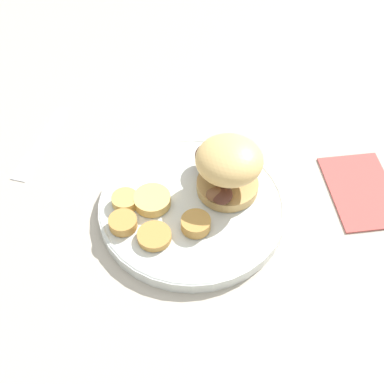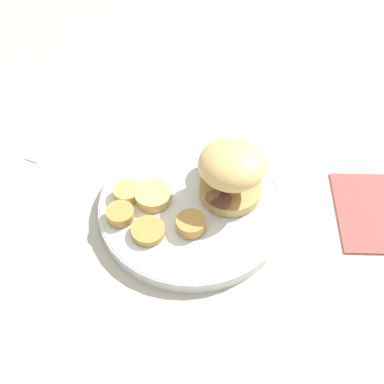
{
  "view_description": "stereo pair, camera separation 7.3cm",
  "coord_description": "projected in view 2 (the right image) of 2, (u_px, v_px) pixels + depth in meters",
  "views": [
    {
      "loc": [
        0.0,
        -0.47,
        0.6
      ],
      "look_at": [
        0.0,
        0.0,
        0.04
      ],
      "focal_mm": 50.0,
      "sensor_mm": 36.0,
      "label": 1
    },
    {
      "loc": [
        0.07,
        -0.47,
        0.6
      ],
      "look_at": [
        0.0,
        0.0,
        0.04
      ],
      "focal_mm": 50.0,
      "sensor_mm": 36.0,
      "label": 2
    }
  ],
  "objects": [
    {
      "name": "sandwich",
      "position": [
        230.0,
        171.0,
        0.73
      ],
      "size": [
        0.09,
        0.12,
        0.08
      ],
      "color": "tan",
      "rests_on": "dinner_plate"
    },
    {
      "name": "fork",
      "position": [
        59.0,
        129.0,
        0.88
      ],
      "size": [
        0.06,
        0.16,
        0.0
      ],
      "color": "silver",
      "rests_on": "ground_plane"
    },
    {
      "name": "potato_round_1",
      "position": [
        148.0,
        231.0,
        0.72
      ],
      "size": [
        0.05,
        0.05,
        0.01
      ],
      "primitive_type": "cylinder",
      "color": "#BC8942",
      "rests_on": "dinner_plate"
    },
    {
      "name": "ground_plane",
      "position": [
        192.0,
        212.0,
        0.77
      ],
      "size": [
        4.0,
        4.0,
        0.0
      ],
      "primitive_type": "plane",
      "color": "#B2A899"
    },
    {
      "name": "potato_round_2",
      "position": [
        191.0,
        224.0,
        0.72
      ],
      "size": [
        0.04,
        0.04,
        0.02
      ],
      "primitive_type": "cylinder",
      "color": "#BC8942",
      "rests_on": "dinner_plate"
    },
    {
      "name": "potato_round_4",
      "position": [
        127.0,
        190.0,
        0.76
      ],
      "size": [
        0.04,
        0.04,
        0.01
      ],
      "primitive_type": "cylinder",
      "color": "tan",
      "rests_on": "dinner_plate"
    },
    {
      "name": "napkin",
      "position": [
        369.0,
        211.0,
        0.76
      ],
      "size": [
        0.11,
        0.16,
        0.01
      ],
      "primitive_type": "cube",
      "rotation": [
        0.0,
        0.0,
        1.7
      ],
      "color": "#B24C47",
      "rests_on": "ground_plane"
    },
    {
      "name": "dinner_plate",
      "position": [
        192.0,
        207.0,
        0.76
      ],
      "size": [
        0.26,
        0.26,
        0.02
      ],
      "color": "silver",
      "rests_on": "ground_plane"
    },
    {
      "name": "potato_round_0",
      "position": [
        153.0,
        196.0,
        0.75
      ],
      "size": [
        0.05,
        0.05,
        0.01
      ],
      "primitive_type": "cylinder",
      "color": "#DBB766",
      "rests_on": "dinner_plate"
    },
    {
      "name": "potato_round_3",
      "position": [
        120.0,
        214.0,
        0.73
      ],
      "size": [
        0.04,
        0.04,
        0.01
      ],
      "primitive_type": "cylinder",
      "color": "#BC8942",
      "rests_on": "dinner_plate"
    }
  ]
}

